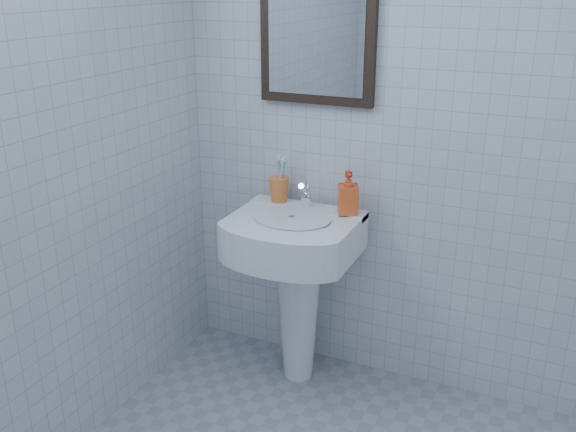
% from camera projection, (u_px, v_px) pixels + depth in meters
% --- Properties ---
extents(wall_back, '(2.20, 0.02, 2.50)m').
position_uv_depth(wall_back, '(434.00, 110.00, 2.53)').
color(wall_back, silver).
rests_on(wall_back, ground).
extents(washbasin, '(0.53, 0.39, 0.81)m').
position_uv_depth(washbasin, '(297.00, 270.00, 2.79)').
color(washbasin, white).
rests_on(washbasin, ground).
extents(faucet, '(0.05, 0.11, 0.12)m').
position_uv_depth(faucet, '(306.00, 197.00, 2.76)').
color(faucet, silver).
rests_on(faucet, washbasin).
extents(toothbrush_cup, '(0.11, 0.11, 0.11)m').
position_uv_depth(toothbrush_cup, '(279.00, 189.00, 2.84)').
color(toothbrush_cup, orange).
rests_on(toothbrush_cup, washbasin).
extents(soap_dispenser, '(0.11, 0.11, 0.18)m').
position_uv_depth(soap_dispenser, '(348.00, 193.00, 2.68)').
color(soap_dispenser, red).
rests_on(soap_dispenser, washbasin).
extents(wall_mirror, '(0.50, 0.04, 0.62)m').
position_uv_depth(wall_mirror, '(317.00, 28.00, 2.60)').
color(wall_mirror, black).
rests_on(wall_mirror, wall_back).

